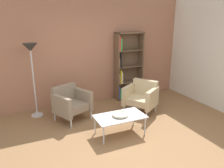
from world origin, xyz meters
The scene contains 9 objects.
ground_plane centered at (0.00, 0.00, 0.00)m, with size 8.32×8.32×0.00m, color olive.
brick_back_panel centered at (0.00, 2.46, 1.45)m, with size 6.40×0.12×2.90m, color #A87056.
plaster_right_partition centered at (2.86, 0.60, 1.45)m, with size 0.12×5.20×2.90m, color silver.
bookshelf_tall centered at (1.07, 2.26, 0.92)m, with size 0.80×0.30×1.90m.
coffee_table_low centered at (-0.03, 0.42, 0.37)m, with size 1.00×0.56×0.40m.
decorative_bowl centered at (-0.03, 0.42, 0.43)m, with size 0.32×0.32×0.05m.
armchair_near_window centered at (-0.75, 1.51, 0.41)m, with size 0.92×0.89×0.78m.
armchair_spare_guest centered at (0.95, 1.20, 0.41)m, with size 0.93×0.94×0.78m.
floor_lamp_torchiere centered at (-1.46, 2.04, 1.45)m, with size 0.32×0.32×1.74m.
Camera 1 is at (-1.83, -3.17, 2.29)m, focal length 35.23 mm.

